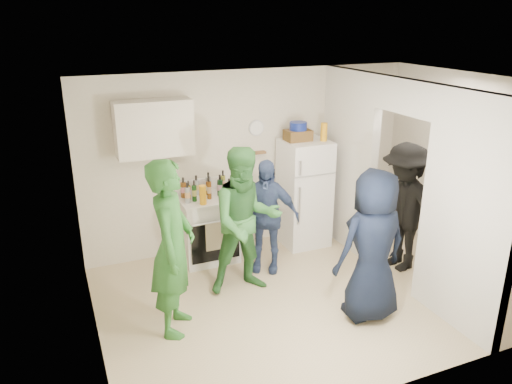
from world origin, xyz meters
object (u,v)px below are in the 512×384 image
at_px(fridge, 304,193).
at_px(person_denim, 265,216).
at_px(person_nook, 404,207).
at_px(person_navy, 373,246).
at_px(stove, 208,228).
at_px(yellow_cup_stack_top, 324,132).
at_px(person_green_center, 246,221).
at_px(person_green_left, 172,248).
at_px(wicker_basket, 298,135).
at_px(blue_bowl, 298,126).

bearing_deg(fridge, person_denim, -148.07).
bearing_deg(person_nook, person_navy, -55.38).
height_order(stove, person_navy, person_navy).
height_order(stove, person_denim, person_denim).
xyz_separation_m(yellow_cup_stack_top, person_green_center, (-1.48, -0.82, -0.77)).
distance_m(fridge, person_green_center, 1.57).
bearing_deg(person_nook, person_green_left, -89.01).
relative_size(fridge, person_denim, 1.03).
distance_m(wicker_basket, yellow_cup_stack_top, 0.36).
height_order(wicker_basket, person_navy, person_navy).
bearing_deg(person_nook, person_denim, -113.96).
bearing_deg(wicker_basket, person_nook, -53.03).
bearing_deg(person_navy, person_nook, -143.05).
distance_m(blue_bowl, person_green_left, 2.70).
distance_m(fridge, yellow_cup_stack_top, 0.93).
xyz_separation_m(blue_bowl, person_navy, (-0.13, -2.03, -0.89)).
bearing_deg(blue_bowl, person_green_center, -140.26).
height_order(person_green_left, person_denim, person_green_left).
relative_size(person_green_center, person_nook, 1.06).
bearing_deg(person_green_center, blue_bowl, 45.33).
bearing_deg(fridge, blue_bowl, 153.43).
height_order(person_green_center, person_denim, person_green_center).
distance_m(stove, fridge, 1.48).
distance_m(fridge, wicker_basket, 0.85).
bearing_deg(person_green_left, person_nook, -60.93).
height_order(blue_bowl, person_nook, blue_bowl).
bearing_deg(person_green_center, yellow_cup_stack_top, 34.45).
bearing_deg(person_green_left, stove, -4.75).
bearing_deg(fridge, wicker_basket, 153.43).
height_order(wicker_basket, person_green_left, person_green_left).
bearing_deg(person_denim, person_nook, 11.08).
relative_size(fridge, person_green_left, 0.82).
xyz_separation_m(blue_bowl, person_nook, (0.92, -1.22, -0.90)).
relative_size(yellow_cup_stack_top, person_green_center, 0.14).
height_order(blue_bowl, person_denim, blue_bowl).
relative_size(person_denim, person_nook, 0.89).
distance_m(yellow_cup_stack_top, person_green_left, 2.87).
relative_size(blue_bowl, person_green_left, 0.13).
xyz_separation_m(stove, yellow_cup_stack_top, (1.66, -0.13, 1.21)).
xyz_separation_m(wicker_basket, yellow_cup_stack_top, (0.32, -0.15, 0.05)).
bearing_deg(person_denim, wicker_basket, 69.93).
height_order(wicker_basket, person_nook, person_nook).
relative_size(yellow_cup_stack_top, person_nook, 0.15).
bearing_deg(person_nook, stove, -120.81).
relative_size(yellow_cup_stack_top, person_denim, 0.17).
bearing_deg(person_denim, person_green_left, -116.68).
relative_size(fridge, yellow_cup_stack_top, 6.14).
distance_m(person_green_left, person_green_center, 1.09).
bearing_deg(stove, person_navy, -58.92).
bearing_deg(person_navy, fridge, -97.22).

